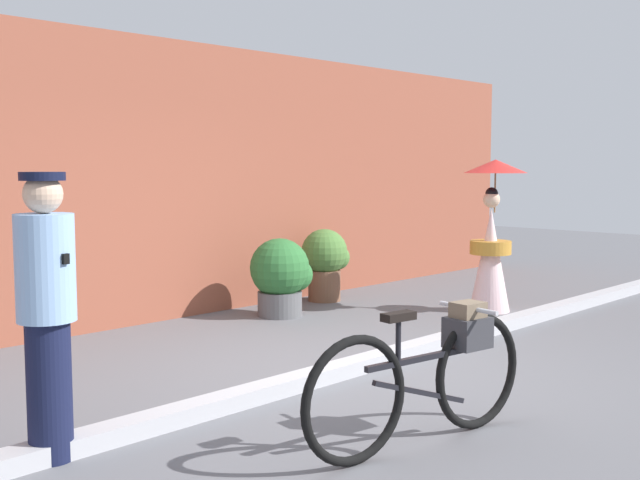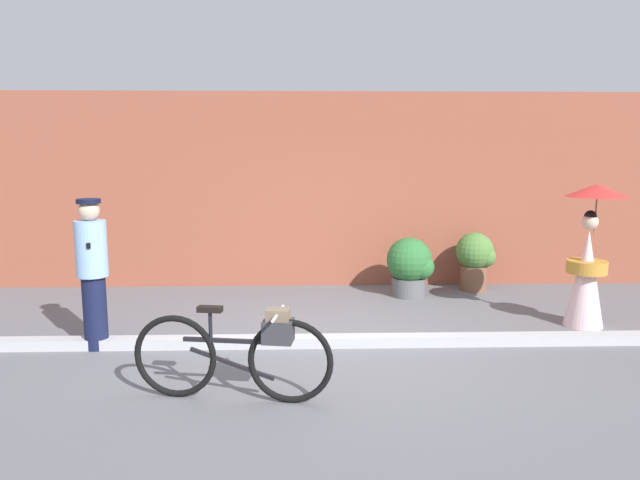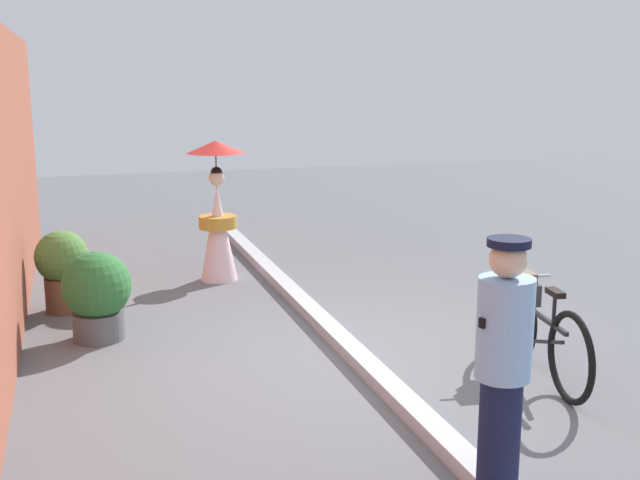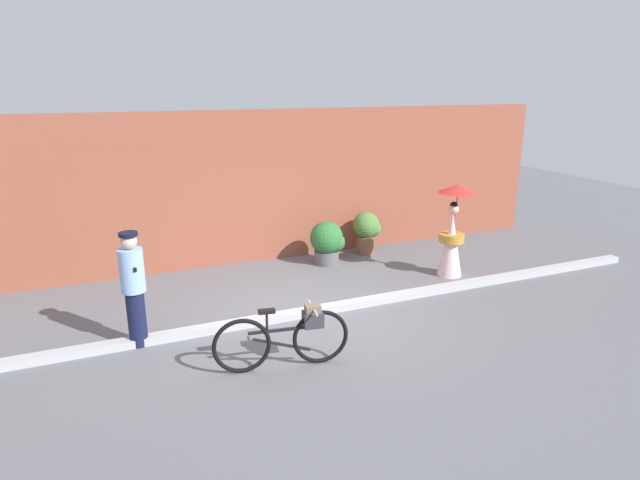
# 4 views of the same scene
# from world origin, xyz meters

# --- Properties ---
(ground_plane) EXTENTS (30.00, 30.00, 0.00)m
(ground_plane) POSITION_xyz_m (0.00, 0.00, 0.00)
(ground_plane) COLOR slate
(building_wall) EXTENTS (14.00, 0.40, 3.14)m
(building_wall) POSITION_xyz_m (0.00, 3.22, 1.57)
(building_wall) COLOR brown
(building_wall) RESTS_ON ground_plane
(sidewalk_curb) EXTENTS (14.00, 0.20, 0.12)m
(sidewalk_curb) POSITION_xyz_m (0.00, 0.00, 0.06)
(sidewalk_curb) COLOR #B2B2B7
(sidewalk_curb) RESTS_ON ground_plane
(bicycle_near_officer) EXTENTS (1.82, 0.48, 0.86)m
(bicycle_near_officer) POSITION_xyz_m (-0.90, -1.43, 0.45)
(bicycle_near_officer) COLOR black
(bicycle_near_officer) RESTS_ON ground_plane
(person_officer) EXTENTS (0.34, 0.38, 1.70)m
(person_officer) POSITION_xyz_m (-2.69, 0.01, 0.91)
(person_officer) COLOR #141938
(person_officer) RESTS_ON ground_plane
(person_with_parasol) EXTENTS (0.75, 0.75, 1.81)m
(person_with_parasol) POSITION_xyz_m (3.26, 0.68, 0.89)
(person_with_parasol) COLOR silver
(person_with_parasol) RESTS_ON ground_plane
(potted_plant_by_door) EXTENTS (0.61, 0.59, 0.93)m
(potted_plant_by_door) POSITION_xyz_m (2.40, 2.60, 0.53)
(potted_plant_by_door) COLOR brown
(potted_plant_by_door) RESTS_ON ground_plane
(potted_plant_small) EXTENTS (0.71, 0.69, 0.91)m
(potted_plant_small) POSITION_xyz_m (1.30, 2.26, 0.48)
(potted_plant_small) COLOR #59595B
(potted_plant_small) RESTS_ON ground_plane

